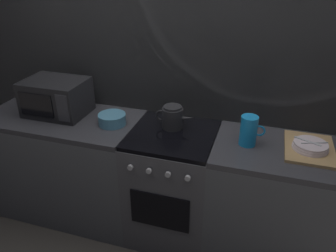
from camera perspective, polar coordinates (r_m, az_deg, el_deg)
ground_plane at (r=2.84m, az=0.70°, el=-17.36°), size 8.00×8.00×0.00m
back_wall at (r=2.46m, az=3.05°, el=8.39°), size 3.60×0.05×2.40m
counter_left at (r=2.88m, az=-16.76°, el=-6.47°), size 1.20×0.60×0.90m
stove_unit at (r=2.54m, az=0.75°, el=-10.17°), size 0.60×0.63×0.90m
counter_right at (r=2.50m, az=21.49°, el=-13.21°), size 1.20×0.60×0.90m
microwave at (r=2.68m, az=-18.75°, el=4.75°), size 0.46×0.35×0.27m
kettle at (r=2.34m, az=0.81°, el=1.53°), size 0.28×0.15×0.17m
mixing_bowl at (r=2.44m, az=-9.64°, el=1.17°), size 0.20×0.20×0.08m
pitcher at (r=2.18m, az=13.79°, el=-0.81°), size 0.16×0.11×0.20m
dish_pile at (r=2.27m, az=23.31°, el=-3.40°), size 0.30×0.40×0.07m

